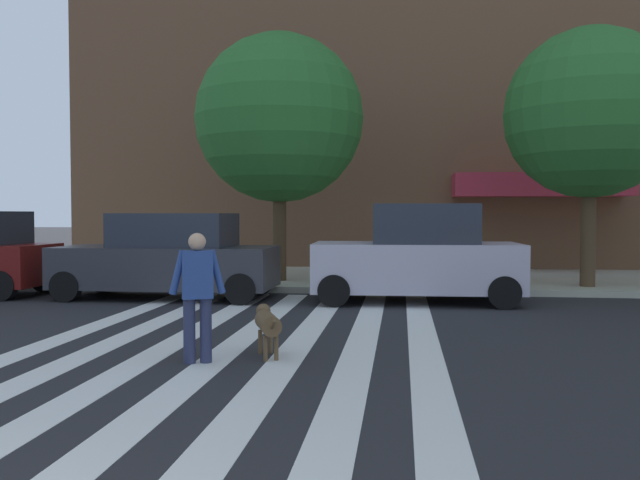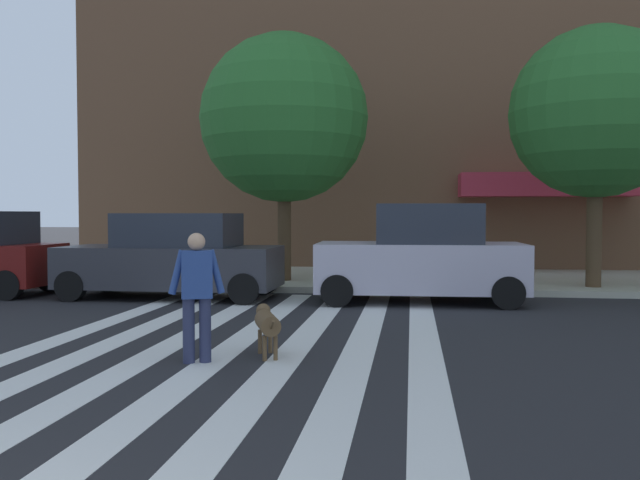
# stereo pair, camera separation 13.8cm
# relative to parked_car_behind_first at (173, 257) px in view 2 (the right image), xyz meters

# --- Properties ---
(ground_plane) EXTENTS (160.00, 160.00, 0.00)m
(ground_plane) POSITION_rel_parked_car_behind_first_xyz_m (2.50, -5.69, -0.91)
(ground_plane) COLOR #232326
(sidewalk_far) EXTENTS (80.00, 6.00, 0.15)m
(sidewalk_far) POSITION_rel_parked_car_behind_first_xyz_m (2.50, 4.24, -0.83)
(sidewalk_far) COLOR #AEAB95
(sidewalk_far) RESTS_ON ground_plane
(crosswalk_stripes) EXTENTS (5.85, 13.26, 0.01)m
(crosswalk_stripes) POSITION_rel_parked_car_behind_first_xyz_m (2.76, -5.69, -0.90)
(crosswalk_stripes) COLOR silver
(crosswalk_stripes) RESTS_ON ground_plane
(parked_car_behind_first) EXTENTS (4.81, 2.01, 1.89)m
(parked_car_behind_first) POSITION_rel_parked_car_behind_first_xyz_m (0.00, 0.00, 0.00)
(parked_car_behind_first) COLOR #2F2F35
(parked_car_behind_first) RESTS_ON ground_plane
(parked_car_third_in_line) EXTENTS (4.38, 2.14, 2.09)m
(parked_car_third_in_line) POSITION_rel_parked_car_behind_first_xyz_m (5.48, 0.00, 0.07)
(parked_car_third_in_line) COLOR #B5AEC0
(parked_car_third_in_line) RESTS_ON ground_plane
(street_tree_nearest) EXTENTS (4.34, 4.34, 6.36)m
(street_tree_nearest) POSITION_rel_parked_car_behind_first_xyz_m (1.99, 2.81, 3.42)
(street_tree_nearest) COLOR #4C3823
(street_tree_nearest) RESTS_ON sidewalk_far
(street_tree_middle) EXTENTS (4.01, 4.01, 6.11)m
(street_tree_middle) POSITION_rel_parked_car_behind_first_xyz_m (9.54, 2.24, 3.33)
(street_tree_middle) COLOR #4C3823
(street_tree_middle) RESTS_ON sidewalk_far
(pedestrian_dog_walker) EXTENTS (0.69, 0.36, 1.64)m
(pedestrian_dog_walker) POSITION_rel_parked_car_behind_first_xyz_m (2.60, -6.20, 0.02)
(pedestrian_dog_walker) COLOR #282D4C
(pedestrian_dog_walker) RESTS_ON ground_plane
(dog_on_leash) EXTENTS (0.51, 1.05, 0.65)m
(dog_on_leash) POSITION_rel_parked_car_behind_first_xyz_m (3.38, -5.69, -0.46)
(dog_on_leash) COLOR brown
(dog_on_leash) RESTS_ON ground_plane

